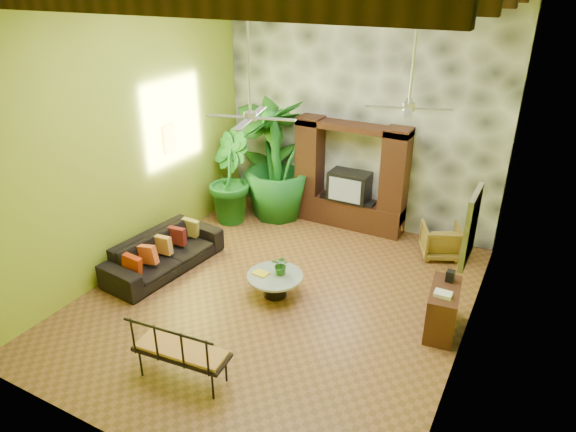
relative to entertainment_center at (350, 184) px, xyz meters
The scene contains 20 objects.
ground 3.28m from the entertainment_center, 90.00° to the right, with size 7.00×7.00×0.00m, color brown.
back_wall 1.58m from the entertainment_center, 90.00° to the left, with size 6.00×0.02×5.00m, color #A2B529.
left_wall 4.60m from the entertainment_center, 133.73° to the right, with size 0.02×7.00×5.00m, color #A2B529.
right_wall 4.60m from the entertainment_center, 46.27° to the right, with size 0.02×7.00×5.00m, color #A2B529.
stone_accent_wall 1.56m from the entertainment_center, 90.00° to the left, with size 5.98×0.10×4.98m, color #3B3E43.
entertainment_center is the anchor object (origin of this frame).
ceiling_fan_front 4.30m from the entertainment_center, 93.24° to the right, with size 1.28×1.28×1.86m.
ceiling_fan_back 3.50m from the entertainment_center, 50.43° to the right, with size 1.28×1.28×1.86m.
wall_art_mask 3.82m from the entertainment_center, 144.18° to the right, with size 0.06×0.32×0.55m, color gold.
wall_art_painting 4.95m from the entertainment_center, 51.61° to the right, with size 0.06×0.70×0.90m, color #235883.
sofa 4.10m from the entertainment_center, 124.84° to the right, with size 2.33×0.91×0.68m, color black.
wicker_armchair 2.23m from the entertainment_center, 11.42° to the right, with size 0.69×0.71×0.65m, color olive.
tall_plant_a 2.00m from the entertainment_center, behind, with size 1.41×0.95×2.68m, color #1F5D18.
tall_plant_b 2.63m from the entertainment_center, 158.33° to the right, with size 1.09×0.88×1.99m, color #196020.
tall_plant_c 1.66m from the entertainment_center, 169.53° to the right, with size 1.47×1.47×2.62m, color #1A6621.
coffee_table 3.20m from the entertainment_center, 91.37° to the right, with size 0.95×0.95×0.40m.
centerpiece_plant 3.07m from the entertainment_center, 89.96° to the right, with size 0.31×0.27×0.34m, color #27651A.
yellow_tray 3.27m from the entertainment_center, 95.36° to the right, with size 0.25×0.18×0.03m, color yellow.
iron_bench 5.55m from the entertainment_center, 91.95° to the right, with size 1.36×0.61×0.57m.
side_console 3.87m from the entertainment_center, 46.08° to the right, with size 0.42×0.94×0.75m, color #341910.
Camera 1 is at (3.60, -6.40, 5.03)m, focal length 32.00 mm.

